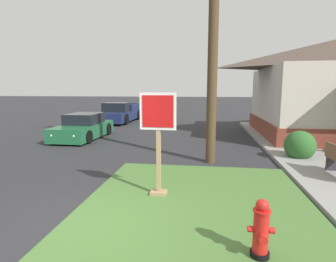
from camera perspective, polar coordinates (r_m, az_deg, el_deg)
The scene contains 10 objects.
ground_plane at distance 5.33m, azimuth -17.37°, elevation -19.42°, with size 160.00×160.00×0.00m, color #2B2B2D.
grass_corner_patch at distance 6.06m, azimuth 6.20°, elevation -15.00°, with size 4.87×5.54×0.08m, color #477033.
sidewalk_strip at distance 11.15m, azimuth 26.15°, elevation -4.61°, with size 2.20×19.08×0.12m, color gray.
fire_hydrant at distance 4.33m, azimuth 18.99°, elevation -19.12°, with size 0.38×0.34×0.87m.
stop_sign at distance 6.05m, azimuth -2.04°, elevation -2.79°, with size 0.82×0.30×2.33m.
manhole_cover at distance 8.49m, azimuth -1.33°, elevation -8.11°, with size 0.70×0.70×0.02m, color black.
parked_sedan_green at distance 14.34m, azimuth -17.35°, elevation 0.68°, with size 1.86×4.06×1.25m.
pickup_truck_navy at distance 20.79m, azimuth -10.14°, elevation 3.60°, with size 2.25×5.30×1.48m.
utility_pole at distance 9.47m, azimuth 9.67°, elevation 24.89°, with size 1.69×0.33×9.90m.
shrub_by_curb at distance 10.55m, azimuth 25.99°, elevation -2.76°, with size 1.05×1.05×1.05m, color #2C5E28.
Camera 1 is at (2.11, -4.21, 2.49)m, focal length 28.95 mm.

